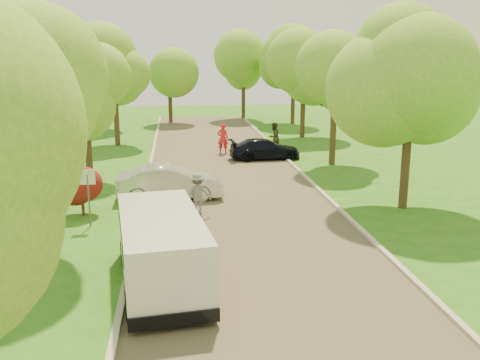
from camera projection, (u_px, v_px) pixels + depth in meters
name	position (u px, v px, depth m)	size (l,w,h in m)	color
ground	(261.00, 260.00, 16.76)	(100.00, 100.00, 0.00)	#296317
road	(233.00, 194.00, 24.49)	(8.00, 60.00, 0.01)	#4C4438
curb_left	(144.00, 196.00, 24.00)	(0.18, 60.00, 0.12)	#B2AD9E
curb_right	(320.00, 190.00, 24.94)	(0.18, 60.00, 0.12)	#B2AD9E
street_sign	(88.00, 186.00, 19.59)	(0.55, 0.06, 2.17)	#59595E
red_shrub	(82.00, 189.00, 21.08)	(1.70, 1.70, 1.95)	#382619
tree_l_mida	(47.00, 93.00, 15.79)	(4.71, 4.60, 7.39)	#382619
tree_l_midb	(88.00, 88.00, 26.48)	(4.30, 4.20, 6.62)	#382619
tree_l_far	(117.00, 65.00, 35.98)	(4.92, 4.80, 7.79)	#382619
tree_r_mida	(418.00, 73.00, 21.11)	(5.13, 5.00, 7.95)	#382619
tree_r_midb	(339.00, 79.00, 29.90)	(4.51, 4.40, 7.01)	#382619
tree_r_far	(307.00, 59.00, 39.40)	(5.33, 5.20, 8.34)	#382619
tree_bg_a	(97.00, 65.00, 43.46)	(5.12, 5.00, 7.72)	#382619
tree_bg_b	(296.00, 61.00, 47.31)	(5.12, 5.00, 7.95)	#382619
tree_bg_c	(172.00, 67.00, 48.08)	(4.92, 4.80, 7.33)	#382619
tree_bg_d	(246.00, 63.00, 50.76)	(5.12, 5.00, 7.72)	#382619
minivan	(161.00, 249.00, 14.74)	(2.80, 5.68, 2.03)	white
silver_sedan	(170.00, 182.00, 23.53)	(1.61, 4.63, 1.52)	silver
dark_sedan	(265.00, 149.00, 32.36)	(1.75, 4.30, 1.25)	black
longboard	(198.00, 214.00, 21.15)	(0.30, 0.87, 0.10)	black
skateboarder	(198.00, 194.00, 20.95)	(1.07, 0.62, 1.66)	slate
person_striped	(223.00, 139.00, 34.10)	(0.70, 0.46, 1.92)	red
person_olive	(274.00, 137.00, 34.90)	(0.92, 0.72, 1.89)	#313721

